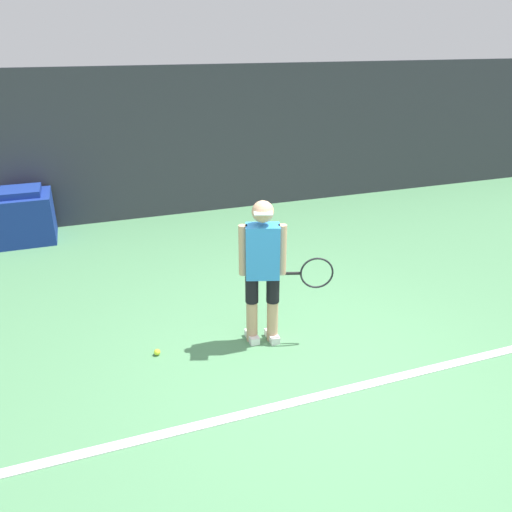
% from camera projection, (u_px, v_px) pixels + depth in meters
% --- Properties ---
extents(ground_plane, '(24.00, 24.00, 0.00)m').
position_uv_depth(ground_plane, '(304.00, 363.00, 5.07)').
color(ground_plane, '#518C5B').
extents(back_wall, '(24.00, 0.10, 2.60)m').
position_uv_depth(back_wall, '(190.00, 142.00, 8.88)').
color(back_wall, '#383842').
rests_on(back_wall, ground_plane).
extents(court_baseline, '(21.60, 0.10, 0.01)m').
position_uv_depth(court_baseline, '(328.00, 394.00, 4.61)').
color(court_baseline, white).
rests_on(court_baseline, ground_plane).
extents(tennis_player, '(0.94, 0.39, 1.58)m').
position_uv_depth(tennis_player, '(264.00, 267.00, 5.09)').
color(tennis_player, tan).
rests_on(tennis_player, ground_plane).
extents(tennis_ball, '(0.07, 0.07, 0.07)m').
position_uv_depth(tennis_ball, '(157.00, 352.00, 5.18)').
color(tennis_ball, '#D1E533').
rests_on(tennis_ball, ground_plane).
extents(covered_chair, '(0.85, 0.82, 0.86)m').
position_uv_depth(covered_chair, '(25.00, 216.00, 7.94)').
color(covered_chair, navy).
rests_on(covered_chair, ground_plane).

